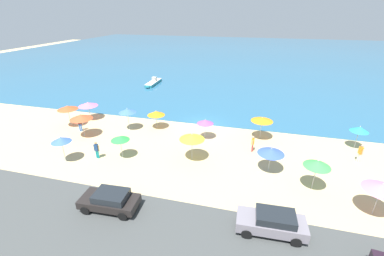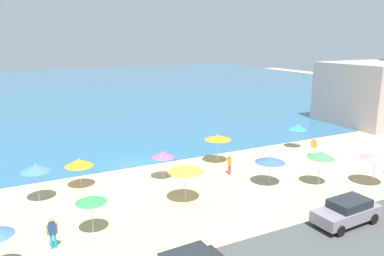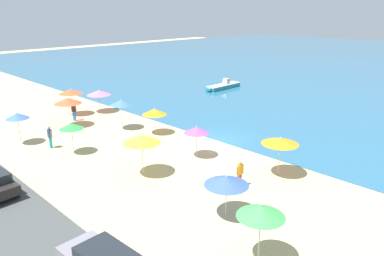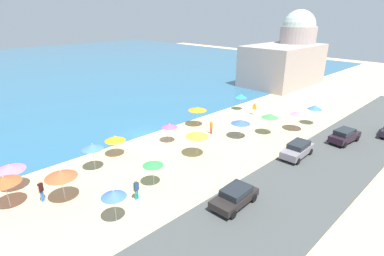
{
  "view_description": "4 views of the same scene",
  "coord_description": "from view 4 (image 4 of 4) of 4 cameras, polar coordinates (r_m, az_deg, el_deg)",
  "views": [
    {
      "loc": [
        5.87,
        -28.01,
        12.79
      ],
      "look_at": [
        0.01,
        -5.49,
        2.01
      ],
      "focal_mm": 24.0,
      "sensor_mm": 36.0,
      "label": 1
    },
    {
      "loc": [
        -9.55,
        -28.96,
        10.7
      ],
      "look_at": [
        6.65,
        2.67,
        2.11
      ],
      "focal_mm": 35.0,
      "sensor_mm": 36.0,
      "label": 2
    },
    {
      "loc": [
        18.28,
        -21.23,
        10.07
      ],
      "look_at": [
        -2.17,
        -0.86,
        0.81
      ],
      "focal_mm": 35.0,
      "sensor_mm": 36.0,
      "label": 3
    },
    {
      "loc": [
        -18.66,
        -27.2,
        13.62
      ],
      "look_at": [
        3.73,
        -4.2,
        1.12
      ],
      "focal_mm": 28.0,
      "sensor_mm": 36.0,
      "label": 4
    }
  ],
  "objects": [
    {
      "name": "ground_plane",
      "position": [
        35.69,
        -9.04,
        -1.44
      ],
      "size": [
        160.0,
        160.0,
        0.0
      ],
      "primitive_type": "plane",
      "color": "tan"
    },
    {
      "name": "sea",
      "position": [
        85.39,
        -31.43,
        9.05
      ],
      "size": [
        150.0,
        110.0,
        0.05
      ],
      "primitive_type": "cube",
      "color": "#2B6285",
      "rests_on": "ground_plane"
    },
    {
      "name": "coastal_road",
      "position": [
        24.86,
        16.67,
        -12.89
      ],
      "size": [
        80.0,
        8.0,
        0.06
      ],
      "primitive_type": "cube",
      "color": "#434645",
      "rests_on": "ground_plane"
    },
    {
      "name": "beach_umbrella_0",
      "position": [
        28.26,
        -18.46,
        -3.37
      ],
      "size": [
        1.97,
        1.97,
        2.66
      ],
      "color": "#B2B2B7",
      "rests_on": "ground_plane"
    },
    {
      "name": "beach_umbrella_1",
      "position": [
        38.3,
        19.82,
        2.7
      ],
      "size": [
        2.36,
        2.36,
        2.54
      ],
      "color": "#B2B2B7",
      "rests_on": "ground_plane"
    },
    {
      "name": "beach_umbrella_2",
      "position": [
        32.88,
        -4.31,
        0.47
      ],
      "size": [
        1.8,
        1.8,
        2.26
      ],
      "color": "#B2B2B7",
      "rests_on": "ground_plane"
    },
    {
      "name": "beach_umbrella_3",
      "position": [
        36.02,
        14.65,
        2.29
      ],
      "size": [
        1.99,
        1.99,
        2.65
      ],
      "color": "#B2B2B7",
      "rests_on": "ground_plane"
    },
    {
      "name": "beach_umbrella_4",
      "position": [
        29.45,
        0.98,
        -1.2
      ],
      "size": [
        2.31,
        2.31,
        2.67
      ],
      "color": "#B2B2B7",
      "rests_on": "ground_plane"
    },
    {
      "name": "beach_umbrella_5",
      "position": [
        25.66,
        -32.24,
        -8.37
      ],
      "size": [
        2.31,
        2.31,
        2.64
      ],
      "color": "#B2B2B7",
      "rests_on": "ground_plane"
    },
    {
      "name": "beach_umbrella_6",
      "position": [
        41.03,
        22.37,
        3.69
      ],
      "size": [
        1.86,
        1.86,
        2.68
      ],
      "color": "#B2B2B7",
      "rests_on": "ground_plane"
    },
    {
      "name": "beach_umbrella_7",
      "position": [
        34.47,
        9.26,
        1.18
      ],
      "size": [
        2.26,
        2.26,
        2.23
      ],
      "color": "#B2B2B7",
      "rests_on": "ground_plane"
    },
    {
      "name": "beach_umbrella_8",
      "position": [
        28.17,
        -31.48,
        -6.47
      ],
      "size": [
        2.37,
        2.37,
        2.3
      ],
      "color": "#B2B2B7",
      "rests_on": "ground_plane"
    },
    {
      "name": "beach_umbrella_9",
      "position": [
        24.57,
        -23.73,
        -8.04
      ],
      "size": [
        2.39,
        2.39,
        2.66
      ],
      "color": "#B2B2B7",
      "rests_on": "ground_plane"
    },
    {
      "name": "beach_umbrella_10",
      "position": [
        30.66,
        -14.46,
        -1.93
      ],
      "size": [
        2.03,
        2.03,
        2.2
      ],
      "color": "#B2B2B7",
      "rests_on": "ground_plane"
    },
    {
      "name": "beach_umbrella_11",
      "position": [
        44.56,
        9.32,
        6.02
      ],
      "size": [
        1.72,
        1.72,
        2.42
      ],
      "color": "#B2B2B7",
      "rests_on": "ground_plane"
    },
    {
      "name": "beach_umbrella_12",
      "position": [
        21.13,
        -14.72,
        -12.04
      ],
      "size": [
        1.74,
        1.74,
        2.56
      ],
      "color": "#B2B2B7",
      "rests_on": "ground_plane"
    },
    {
      "name": "beach_umbrella_13",
      "position": [
        37.5,
        1.04,
        3.66
      ],
      "size": [
        2.31,
        2.31,
        2.53
      ],
      "color": "#B2B2B7",
      "rests_on": "ground_plane"
    },
    {
      "name": "beach_umbrella_14",
      "position": [
        24.82,
        -7.47,
        -6.69
      ],
      "size": [
        1.73,
        1.73,
        2.33
      ],
      "color": "#B2B2B7",
      "rests_on": "ground_plane"
    },
    {
      "name": "bather_0",
      "position": [
        25.83,
        -26.83,
        -10.46
      ],
      "size": [
        0.5,
        0.37,
        1.82
      ],
      "color": "blue",
      "rests_on": "ground_plane"
    },
    {
      "name": "bather_1",
      "position": [
        35.51,
        3.7,
        0.29
      ],
      "size": [
        0.26,
        0.57,
        1.66
      ],
      "color": "#DF3F44",
      "rests_on": "ground_plane"
    },
    {
      "name": "bather_2",
      "position": [
        23.81,
        -10.57,
        -11.25
      ],
      "size": [
        0.57,
        0.23,
        1.72
      ],
      "color": "teal",
      "rests_on": "ground_plane"
    },
    {
      "name": "bather_3",
      "position": [
        42.95,
        11.82,
        3.72
      ],
      "size": [
        0.34,
        0.54,
        1.77
      ],
      "color": "white",
      "rests_on": "ground_plane"
    },
    {
      "name": "parked_car_0",
      "position": [
        37.08,
        27.06,
        -1.29
      ],
      "size": [
        4.27,
        2.18,
        1.54
      ],
      "color": "black",
      "rests_on": "coastal_road"
    },
    {
      "name": "parked_car_2",
      "position": [
        31.61,
        19.45,
        -3.85
      ],
      "size": [
        4.29,
        1.97,
        1.5
      ],
      "color": "gray",
      "rests_on": "coastal_road"
    },
    {
      "name": "parked_car_4",
      "position": [
        23.08,
        8.17,
        -12.72
      ],
      "size": [
        4.11,
        2.11,
        1.38
      ],
      "color": "black",
      "rests_on": "coastal_road"
    },
    {
      "name": "harbor_fortress",
      "position": [
        64.22,
        17.85,
        12.71
      ],
      "size": [
        16.64,
        10.16,
        14.09
      ],
      "color": "#A59692",
      "rests_on": "ground_plane"
    }
  ]
}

